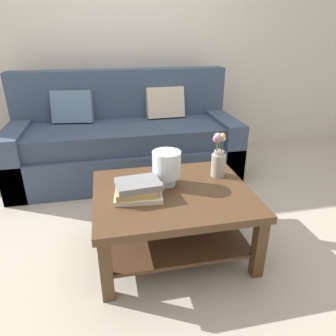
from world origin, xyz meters
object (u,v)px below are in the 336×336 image
Objects in this scene: couch at (126,141)px; coffee_table at (173,208)px; book_stack_main at (138,190)px; flower_pitcher at (219,157)px; glass_hurricane_vase at (167,165)px.

couch reaches higher than coffee_table.
book_stack_main is 0.97× the size of flower_pitcher.
glass_hurricane_vase is 0.74× the size of flower_pitcher.
couch is at bearing 98.31° from glass_hurricane_vase.
glass_hurricane_vase is at bearing -169.70° from flower_pitcher.
flower_pitcher reaches higher than coffee_table.
book_stack_main is at bearing -147.86° from glass_hurricane_vase.
couch reaches higher than flower_pitcher.
couch is 1.40m from book_stack_main.
couch is 1.34m from flower_pitcher.
couch reaches higher than book_stack_main.
couch is at bearing 88.74° from book_stack_main.
couch is 1.29m from glass_hurricane_vase.
glass_hurricane_vase reaches higher than book_stack_main.
flower_pitcher reaches higher than book_stack_main.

